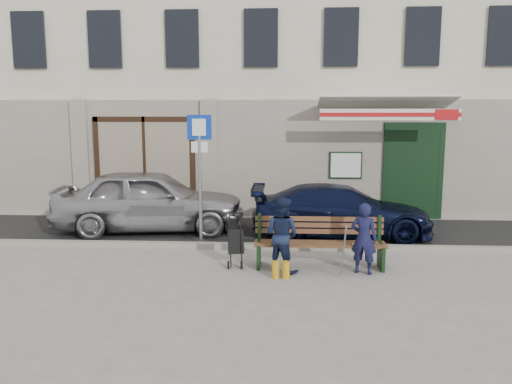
# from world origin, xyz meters

# --- Properties ---
(ground) EXTENTS (80.00, 80.00, 0.00)m
(ground) POSITION_xyz_m (0.00, 0.00, 0.00)
(ground) COLOR #9E9991
(ground) RESTS_ON ground
(asphalt_lane) EXTENTS (60.00, 3.20, 0.01)m
(asphalt_lane) POSITION_xyz_m (0.00, 3.10, 0.01)
(asphalt_lane) COLOR #282828
(asphalt_lane) RESTS_ON ground
(curb) EXTENTS (60.00, 0.18, 0.12)m
(curb) POSITION_xyz_m (0.00, 1.50, 0.06)
(curb) COLOR #9E9384
(curb) RESTS_ON ground
(building) EXTENTS (20.00, 8.27, 10.00)m
(building) POSITION_xyz_m (0.01, 8.45, 4.97)
(building) COLOR beige
(building) RESTS_ON ground
(car_silver) EXTENTS (4.67, 2.32, 1.53)m
(car_silver) POSITION_xyz_m (-2.58, 3.01, 0.76)
(car_silver) COLOR #A9A9AD
(car_silver) RESTS_ON ground
(car_navy) EXTENTS (4.15, 1.71, 1.20)m
(car_navy) POSITION_xyz_m (1.96, 2.76, 0.60)
(car_navy) COLOR black
(car_navy) RESTS_ON ground
(parking_sign) EXTENTS (0.52, 0.08, 2.79)m
(parking_sign) POSITION_xyz_m (-1.14, 1.76, 1.89)
(parking_sign) COLOR gray
(parking_sign) RESTS_ON ground
(bench) EXTENTS (2.40, 1.17, 0.98)m
(bench) POSITION_xyz_m (1.25, 0.30, 0.46)
(bench) COLOR brown
(bench) RESTS_ON ground
(man) EXTENTS (0.54, 0.45, 1.27)m
(man) POSITION_xyz_m (2.05, -0.01, 0.64)
(man) COLOR #15173B
(man) RESTS_ON ground
(woman) EXTENTS (0.83, 0.78, 1.36)m
(woman) POSITION_xyz_m (0.60, 0.02, 0.68)
(woman) COLOR #151F3C
(woman) RESTS_ON ground
(stroller) EXTENTS (0.33, 0.44, 0.99)m
(stroller) POSITION_xyz_m (-0.25, 0.31, 0.44)
(stroller) COLOR black
(stroller) RESTS_ON ground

